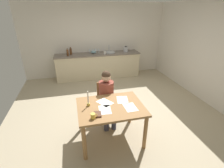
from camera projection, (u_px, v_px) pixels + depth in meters
name	position (u px, v px, depth m)	size (l,w,h in m)	color
ground_plane	(113.00, 108.00, 4.35)	(5.20, 5.20, 0.04)	tan
wall_back	(96.00, 40.00, 6.11)	(5.20, 0.12, 2.60)	silver
wall_right	(209.00, 53.00, 4.38)	(0.12, 5.20, 2.60)	silver
kitchen_counter	(98.00, 65.00, 6.14)	(3.03, 0.64, 0.90)	beige
dining_table	(111.00, 111.00, 3.07)	(1.20, 0.92, 0.74)	#9E7042
chair_at_table	(106.00, 99.00, 3.76)	(0.41, 0.41, 0.87)	#9E7042
person_seated	(107.00, 95.00, 3.55)	(0.33, 0.59, 1.19)	brown
coffee_mug	(93.00, 116.00, 2.66)	(0.11, 0.08, 0.09)	#F2CC4C
candlestick	(88.00, 102.00, 3.00)	(0.06, 0.06, 0.29)	gold
book_magazine	(98.00, 114.00, 2.76)	(0.12, 0.16, 0.03)	brown
paper_letter	(105.00, 110.00, 2.91)	(0.21, 0.30, 0.00)	white
paper_bill	(122.00, 100.00, 3.23)	(0.21, 0.30, 0.00)	white
paper_envelope	(105.00, 102.00, 3.14)	(0.21, 0.30, 0.00)	white
paper_receipt	(130.00, 107.00, 2.98)	(0.21, 0.30, 0.00)	white
sink_unit	(110.00, 52.00, 6.05)	(0.36, 0.36, 0.24)	#B2B7BC
bottle_oil	(68.00, 53.00, 5.60)	(0.07, 0.07, 0.26)	#593319
bottle_vinegar	(71.00, 51.00, 5.77)	(0.08, 0.08, 0.26)	#593319
mixing_bowl	(93.00, 52.00, 5.96)	(0.20, 0.20, 0.09)	#668C99
stovetop_kettle	(126.00, 49.00, 6.15)	(0.18, 0.18, 0.22)	#B7BABF
wine_glass_near_sink	(99.00, 49.00, 6.06)	(0.07, 0.07, 0.15)	silver
wine_glass_by_kettle	(96.00, 50.00, 6.03)	(0.07, 0.07, 0.15)	silver
wine_glass_back_left	(93.00, 50.00, 6.01)	(0.07, 0.07, 0.15)	silver
wine_glass_back_right	(90.00, 50.00, 5.99)	(0.07, 0.07, 0.15)	silver
teacup_on_counter	(105.00, 53.00, 5.85)	(0.11, 0.07, 0.10)	white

